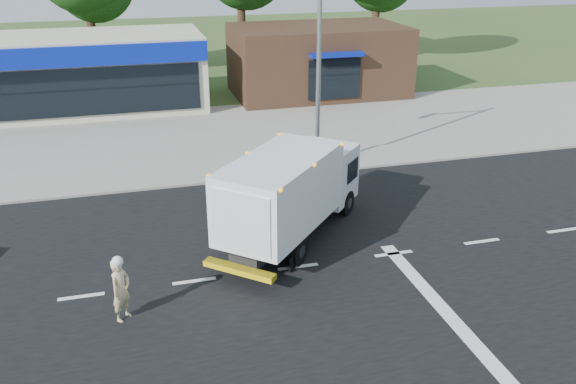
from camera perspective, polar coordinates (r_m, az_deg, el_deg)
name	(u,v)px	position (r m, az deg, el deg)	size (l,w,h in m)	color
ground	(298,267)	(17.77, 0.94, -7.05)	(120.00, 120.00, 0.00)	#385123
road_asphalt	(298,267)	(17.76, 0.94, -7.04)	(60.00, 14.00, 0.02)	black
sidewalk	(242,169)	(24.98, -4.29, 2.18)	(60.00, 2.40, 0.12)	gray
parking_apron	(219,130)	(30.42, -6.44, 5.81)	(60.00, 9.00, 0.02)	gray
lane_markings	(359,284)	(17.05, 6.63, -8.54)	(55.20, 7.00, 0.01)	silver
ems_box_truck	(291,189)	(18.64, 0.30, 0.27)	(5.97, 6.31, 2.95)	black
emergency_worker	(121,288)	(15.68, -15.38, -8.70)	(0.69, 0.72, 1.76)	#CBB887
retail_strip_mall	(32,75)	(35.68, -22.84, 10.05)	(18.00, 6.20, 4.00)	#BEB69D
brown_storefront	(318,60)	(37.20, 2.81, 12.22)	(10.00, 6.70, 4.00)	#382316
traffic_signal_pole	(303,48)	(23.68, 1.39, 13.30)	(3.51, 0.25, 8.00)	gray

